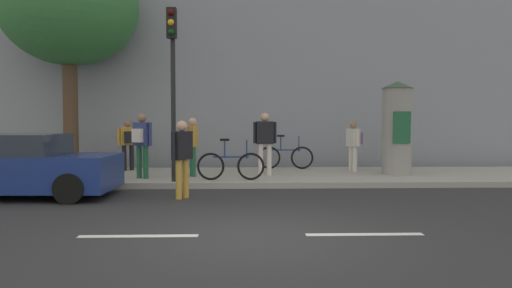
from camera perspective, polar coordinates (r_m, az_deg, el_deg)
The scene contains 16 objects.
ground_plane at distance 7.69m, azimuth -0.44°, elevation -10.37°, with size 80.00×80.00×0.00m, color #2B2B2D.
sidewalk_curb at distance 14.58m, azimuth -1.11°, elevation -3.73°, with size 36.00×4.00×0.15m, color #9E9B93.
lane_markings at distance 7.69m, azimuth -0.44°, elevation -10.34°, with size 25.80×0.16×0.01m.
building_backdrop at distance 19.81m, azimuth -1.31°, elevation 13.44°, with size 36.00×5.00×10.76m, color gray.
traffic_light at distance 12.90m, azimuth -9.51°, elevation 8.75°, with size 0.24×0.45×4.37m.
poster_column at distance 14.97m, azimuth 15.78°, elevation 1.84°, with size 0.93×0.93×2.68m.
street_tree at distance 16.90m, azimuth -20.58°, elevation 14.35°, with size 4.22×4.22×6.84m.
pedestrian_in_dark_shirt at distance 11.12m, azimuth -8.43°, elevation -0.98°, with size 0.46×0.52×1.72m.
pedestrian_with_bag at distance 16.01m, azimuth -14.39°, elevation 0.39°, with size 0.59×0.51×1.56m.
pedestrian_tallest at distance 13.75m, azimuth -12.90°, elevation 0.50°, with size 0.57×0.51×1.75m.
pedestrian_in_red_top at distance 14.06m, azimuth -7.23°, elevation 0.21°, with size 0.33×0.58×1.64m.
pedestrian_near_pole at distance 14.15m, azimuth 1.02°, elevation 0.68°, with size 0.66×0.26×1.78m.
pedestrian_with_backpack at distance 15.59m, azimuth 11.08°, elevation 0.24°, with size 0.47×0.62×1.51m.
bicycle_leaning at distance 16.03m, azimuth 3.40°, elevation -1.46°, with size 1.77×0.20×1.09m.
bicycle_upright at distance 13.13m, azimuth -2.90°, elevation -2.44°, with size 1.77×0.10×1.09m.
parked_car_dark at distance 12.46m, azimuth -25.96°, elevation -2.30°, with size 4.46×2.13×1.42m.
Camera 1 is at (-0.18, -7.48, 1.77)m, focal length 35.09 mm.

